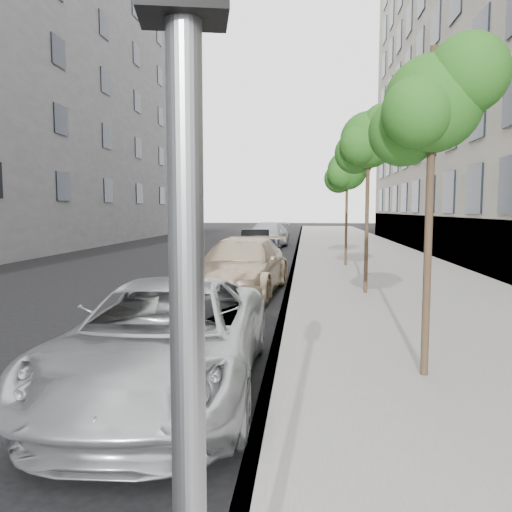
# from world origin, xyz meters

# --- Properties ---
(ground) EXTENTS (160.00, 160.00, 0.00)m
(ground) POSITION_xyz_m (0.00, 0.00, 0.00)
(ground) COLOR black
(ground) RESTS_ON ground
(sidewalk) EXTENTS (6.40, 72.00, 0.14)m
(sidewalk) POSITION_xyz_m (4.30, 24.00, 0.07)
(sidewalk) COLOR gray
(sidewalk) RESTS_ON ground
(curb) EXTENTS (0.15, 72.00, 0.14)m
(curb) POSITION_xyz_m (1.18, 24.00, 0.07)
(curb) COLOR #9E9B93
(curb) RESTS_ON ground
(tree_near) EXTENTS (1.59, 1.39, 4.27)m
(tree_near) POSITION_xyz_m (3.23, 1.50, 3.62)
(tree_near) COLOR #38281C
(tree_near) RESTS_ON sidewalk
(tree_mid) EXTENTS (1.76, 1.56, 4.79)m
(tree_mid) POSITION_xyz_m (3.23, 8.00, 4.06)
(tree_mid) COLOR #38281C
(tree_mid) RESTS_ON sidewalk
(tree_far) EXTENTS (1.82, 1.62, 4.56)m
(tree_far) POSITION_xyz_m (3.23, 14.50, 3.80)
(tree_far) COLOR #38281C
(tree_far) RESTS_ON sidewalk
(signal_pole) EXTENTS (0.27, 0.23, 3.21)m
(signal_pole) POSITION_xyz_m (1.30, -3.70, 2.14)
(signal_pole) COLOR #939699
(signal_pole) RESTS_ON sidewalk
(minivan) EXTENTS (2.50, 5.09, 1.39)m
(minivan) POSITION_xyz_m (-0.10, 0.91, 0.70)
(minivan) COLOR #B6B9BB
(minivan) RESTS_ON ground
(suv) EXTENTS (2.55, 5.34, 1.50)m
(suv) POSITION_xyz_m (-0.10, 8.32, 0.75)
(suv) COLOR #C2AC8A
(suv) RESTS_ON ground
(sedan_blue) EXTENTS (1.88, 4.16, 1.39)m
(sedan_blue) POSITION_xyz_m (-0.10, 13.54, 0.69)
(sedan_blue) COLOR #111D3A
(sedan_blue) RESTS_ON ground
(sedan_black) EXTENTS (1.68, 4.04, 1.30)m
(sedan_black) POSITION_xyz_m (-0.84, 19.47, 0.65)
(sedan_black) COLOR black
(sedan_black) RESTS_ON ground
(sedan_rear) EXTENTS (2.83, 5.48, 1.52)m
(sedan_rear) POSITION_xyz_m (-0.66, 24.66, 0.76)
(sedan_rear) COLOR #AFB2B8
(sedan_rear) RESTS_ON ground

